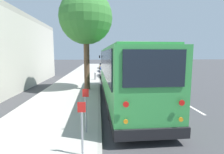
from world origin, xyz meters
The scene contains 13 objects.
ground_plane centered at (0.00, 0.00, 0.00)m, with size 160.00×160.00×0.00m, color #3D3D3F.
sidewalk_slab centered at (0.00, 4.02, 0.07)m, with size 80.00×4.27×0.15m, color #A3A099.
curb_strip centered at (0.00, 1.81, 0.07)m, with size 80.00×0.14×0.15m, color gray.
shuttle_bus centered at (1.03, 0.28, 1.89)m, with size 11.51×2.87×3.50m.
parked_sedan_silver centered at (12.31, 0.76, 0.58)m, with size 4.23×1.86×1.26m.
parked_sedan_blue centered at (18.73, 0.77, 0.61)m, with size 4.13×1.77×1.31m.
parked_sedan_tan centered at (25.36, 0.79, 0.59)m, with size 4.36×2.07×1.27m.
street_tree centered at (4.34, 2.77, 5.96)m, with size 4.07×4.07×8.20m.
sign_post_near centered at (-5.08, 2.29, 0.94)m, with size 0.06×0.22×1.53m.
sign_post_far centered at (-3.63, 2.29, 0.97)m, with size 0.06×0.22×1.59m.
fire_hydrant centered at (9.36, 2.23, 0.55)m, with size 0.22×0.22×0.81m.
lane_stripe_mid centered at (-0.68, -3.32, 0.00)m, with size 2.40×0.14×0.01m, color silver.
lane_stripe_ahead centered at (5.32, -3.32, 0.00)m, with size 2.40×0.14×0.01m, color silver.
Camera 1 is at (-9.67, 1.81, 2.96)m, focal length 28.00 mm.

